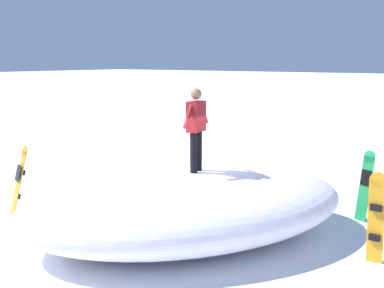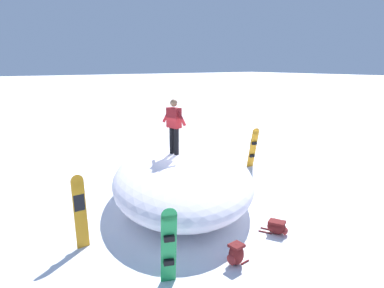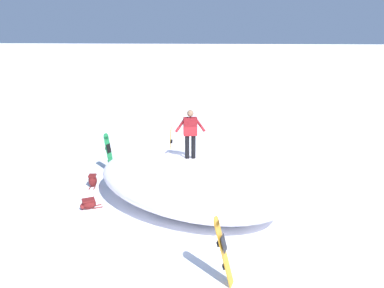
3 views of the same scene
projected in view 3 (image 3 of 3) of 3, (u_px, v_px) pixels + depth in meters
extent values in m
plane|color=white|center=(180.00, 207.00, 11.87)|extent=(240.00, 240.00, 0.00)
ellipsoid|color=white|center=(188.00, 182.00, 11.98)|extent=(7.78, 6.92, 1.44)
cylinder|color=black|center=(193.00, 147.00, 11.90)|extent=(0.14, 0.14, 0.77)
cylinder|color=black|center=(187.00, 147.00, 11.88)|extent=(0.14, 0.14, 0.77)
cube|color=maroon|center=(190.00, 126.00, 11.69)|extent=(0.46, 0.29, 0.57)
sphere|color=#936B4C|center=(190.00, 113.00, 11.57)|extent=(0.21, 0.21, 0.21)
cylinder|color=maroon|center=(200.00, 125.00, 11.71)|extent=(0.38, 0.14, 0.48)
cylinder|color=maroon|center=(181.00, 125.00, 11.65)|extent=(0.38, 0.14, 0.48)
cube|color=orange|center=(170.00, 148.00, 15.23)|extent=(0.13, 0.29, 1.52)
cylinder|color=orange|center=(171.00, 130.00, 15.00)|extent=(0.04, 0.28, 0.28)
cube|color=black|center=(170.00, 141.00, 15.15)|extent=(0.04, 0.24, 0.37)
cube|color=black|center=(171.00, 141.00, 15.15)|extent=(0.08, 0.19, 0.11)
cube|color=black|center=(171.00, 154.00, 15.31)|extent=(0.08, 0.19, 0.11)
cube|color=orange|center=(224.00, 254.00, 8.12)|extent=(0.47, 0.38, 1.50)
cylinder|color=orange|center=(216.00, 222.00, 7.96)|extent=(0.16, 0.29, 0.27)
cube|color=black|center=(224.00, 243.00, 8.04)|extent=(0.16, 0.25, 0.36)
cube|color=black|center=(220.00, 243.00, 8.08)|extent=(0.15, 0.21, 0.12)
cube|color=black|center=(225.00, 265.00, 8.19)|extent=(0.15, 0.21, 0.12)
cube|color=#1E8C47|center=(109.00, 155.00, 14.55)|extent=(0.31, 0.35, 1.43)
cylinder|color=#1E8C47|center=(106.00, 137.00, 14.38)|extent=(0.16, 0.29, 0.29)
cube|color=black|center=(109.00, 148.00, 14.48)|extent=(0.14, 0.25, 0.34)
cube|color=black|center=(107.00, 148.00, 14.51)|extent=(0.15, 0.21, 0.12)
cube|color=black|center=(110.00, 161.00, 14.63)|extent=(0.15, 0.21, 0.12)
ellipsoid|color=maroon|center=(89.00, 204.00, 11.73)|extent=(0.55, 0.49, 0.32)
ellipsoid|color=maroon|center=(82.00, 206.00, 11.67)|extent=(0.23, 0.27, 0.15)
cube|color=maroon|center=(88.00, 200.00, 11.69)|extent=(0.46, 0.42, 0.06)
cylinder|color=maroon|center=(98.00, 208.00, 11.79)|extent=(0.30, 0.18, 0.04)
cylinder|color=maroon|center=(97.00, 205.00, 11.95)|extent=(0.30, 0.18, 0.04)
ellipsoid|color=maroon|center=(93.00, 181.00, 13.33)|extent=(0.33, 0.35, 0.46)
ellipsoid|color=maroon|center=(94.00, 181.00, 13.49)|extent=(0.23, 0.11, 0.22)
cube|color=maroon|center=(92.00, 176.00, 13.27)|extent=(0.28, 0.30, 0.06)
cylinder|color=maroon|center=(90.00, 188.00, 13.22)|extent=(0.06, 0.23, 0.04)
cylinder|color=maroon|center=(94.00, 188.00, 13.23)|extent=(0.06, 0.23, 0.04)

